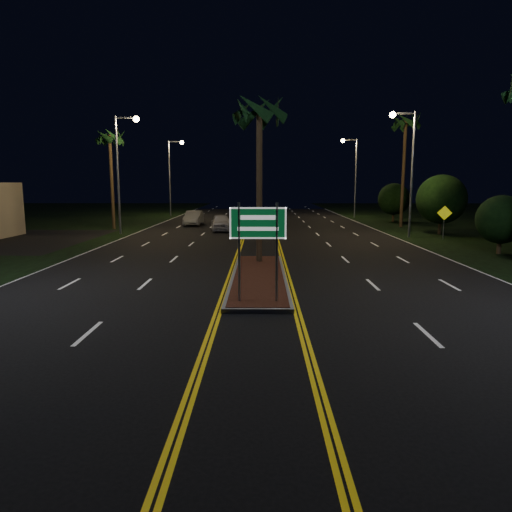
{
  "coord_description": "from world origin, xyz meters",
  "views": [
    {
      "loc": [
        0.11,
        -11.59,
        3.94
      ],
      "look_at": [
        -0.04,
        1.2,
        1.9
      ],
      "focal_mm": 32.0,
      "sensor_mm": 36.0,
      "label": 1
    }
  ],
  "objects_px": {
    "highway_sign": "(258,232)",
    "streetlight_left_far": "(172,169)",
    "shrub_far": "(394,199)",
    "median_island": "(259,277)",
    "shrub_mid": "(441,199)",
    "warning_sign": "(444,218)",
    "palm_right_far": "(406,124)",
    "car_near": "(221,221)",
    "shrub_near": "(501,220)",
    "palm_median": "(259,111)",
    "streetlight_right_mid": "(408,159)",
    "car_far": "(194,217)",
    "streetlight_right_far": "(353,168)",
    "palm_left_far": "(110,138)",
    "streetlight_left_mid": "(122,161)"
  },
  "relations": [
    {
      "from": "highway_sign",
      "to": "streetlight_left_far",
      "type": "distance_m",
      "value": 42.67
    },
    {
      "from": "streetlight_left_far",
      "to": "shrub_far",
      "type": "bearing_deg",
      "value": -18.14
    },
    {
      "from": "median_island",
      "to": "shrub_mid",
      "type": "bearing_deg",
      "value": 50.53
    },
    {
      "from": "warning_sign",
      "to": "palm_right_far",
      "type": "bearing_deg",
      "value": 105.76
    },
    {
      "from": "car_near",
      "to": "shrub_near",
      "type": "bearing_deg",
      "value": -44.12
    },
    {
      "from": "palm_median",
      "to": "car_near",
      "type": "height_order",
      "value": "palm_median"
    },
    {
      "from": "palm_right_far",
      "to": "shrub_near",
      "type": "bearing_deg",
      "value": -87.49
    },
    {
      "from": "palm_median",
      "to": "shrub_near",
      "type": "relative_size",
      "value": 2.52
    },
    {
      "from": "shrub_mid",
      "to": "median_island",
      "type": "bearing_deg",
      "value": -129.47
    },
    {
      "from": "shrub_far",
      "to": "streetlight_right_mid",
      "type": "bearing_deg",
      "value": -102.82
    },
    {
      "from": "car_far",
      "to": "palm_right_far",
      "type": "bearing_deg",
      "value": -4.62
    },
    {
      "from": "palm_median",
      "to": "shrub_mid",
      "type": "relative_size",
      "value": 1.8
    },
    {
      "from": "highway_sign",
      "to": "shrub_near",
      "type": "xyz_separation_m",
      "value": [
        13.5,
        11.2,
        -0.46
      ]
    },
    {
      "from": "median_island",
      "to": "warning_sign",
      "type": "relative_size",
      "value": 4.31
    },
    {
      "from": "streetlight_right_mid",
      "to": "car_far",
      "type": "xyz_separation_m",
      "value": [
        -16.98,
        9.86,
        -4.87
      ]
    },
    {
      "from": "shrub_near",
      "to": "shrub_far",
      "type": "relative_size",
      "value": 0.83
    },
    {
      "from": "palm_right_far",
      "to": "warning_sign",
      "type": "distance_m",
      "value": 12.01
    },
    {
      "from": "shrub_near",
      "to": "car_far",
      "type": "relative_size",
      "value": 0.7
    },
    {
      "from": "warning_sign",
      "to": "car_far",
      "type": "bearing_deg",
      "value": 164.58
    },
    {
      "from": "shrub_near",
      "to": "streetlight_right_far",
      "type": "bearing_deg",
      "value": 95.89
    },
    {
      "from": "streetlight_right_mid",
      "to": "palm_left_far",
      "type": "distance_m",
      "value": 24.26
    },
    {
      "from": "highway_sign",
      "to": "streetlight_right_mid",
      "type": "height_order",
      "value": "streetlight_right_mid"
    },
    {
      "from": "palm_median",
      "to": "shrub_near",
      "type": "height_order",
      "value": "palm_median"
    },
    {
      "from": "palm_median",
      "to": "warning_sign",
      "type": "bearing_deg",
      "value": 38.14
    },
    {
      "from": "palm_left_far",
      "to": "shrub_far",
      "type": "relative_size",
      "value": 2.22
    },
    {
      "from": "shrub_mid",
      "to": "warning_sign",
      "type": "bearing_deg",
      "value": -106.9
    },
    {
      "from": "car_near",
      "to": "warning_sign",
      "type": "xyz_separation_m",
      "value": [
        16.28,
        -5.8,
        0.73
      ]
    },
    {
      "from": "streetlight_right_mid",
      "to": "warning_sign",
      "type": "bearing_deg",
      "value": -28.43
    },
    {
      "from": "highway_sign",
      "to": "streetlight_right_far",
      "type": "distance_m",
      "value": 40.74
    },
    {
      "from": "streetlight_right_mid",
      "to": "shrub_near",
      "type": "relative_size",
      "value": 2.73
    },
    {
      "from": "median_island",
      "to": "car_near",
      "type": "height_order",
      "value": "car_near"
    },
    {
      "from": "palm_right_far",
      "to": "shrub_far",
      "type": "height_order",
      "value": "palm_right_far"
    },
    {
      "from": "median_island",
      "to": "streetlight_right_far",
      "type": "distance_m",
      "value": 37.0
    },
    {
      "from": "palm_left_far",
      "to": "car_far",
      "type": "xyz_separation_m",
      "value": [
        6.43,
        3.86,
        -6.96
      ]
    },
    {
      "from": "palm_right_far",
      "to": "shrub_far",
      "type": "bearing_deg",
      "value": 80.54
    },
    {
      "from": "highway_sign",
      "to": "shrub_far",
      "type": "distance_m",
      "value": 35.96
    },
    {
      "from": "median_island",
      "to": "streetlight_left_mid",
      "type": "distance_m",
      "value": 20.8
    },
    {
      "from": "streetlight_right_far",
      "to": "shrub_far",
      "type": "relative_size",
      "value": 2.27
    },
    {
      "from": "streetlight_right_mid",
      "to": "shrub_mid",
      "type": "xyz_separation_m",
      "value": [
        3.39,
        2.0,
        -2.93
      ]
    },
    {
      "from": "streetlight_left_mid",
      "to": "palm_median",
      "type": "height_order",
      "value": "streetlight_left_mid"
    },
    {
      "from": "car_near",
      "to": "streetlight_right_mid",
      "type": "bearing_deg",
      "value": -25.4
    },
    {
      "from": "shrub_far",
      "to": "car_far",
      "type": "distance_m",
      "value": 20.65
    },
    {
      "from": "streetlight_left_far",
      "to": "shrub_near",
      "type": "xyz_separation_m",
      "value": [
        24.11,
        -30.0,
        -3.71
      ]
    },
    {
      "from": "median_island",
      "to": "shrub_near",
      "type": "relative_size",
      "value": 3.11
    },
    {
      "from": "car_near",
      "to": "warning_sign",
      "type": "height_order",
      "value": "warning_sign"
    },
    {
      "from": "warning_sign",
      "to": "streetlight_left_far",
      "type": "bearing_deg",
      "value": 149.91
    },
    {
      "from": "median_island",
      "to": "streetlight_right_mid",
      "type": "xyz_separation_m",
      "value": [
        10.61,
        15.0,
        5.57
      ]
    },
    {
      "from": "highway_sign",
      "to": "streetlight_left_far",
      "type": "relative_size",
      "value": 0.36
    },
    {
      "from": "palm_left_far",
      "to": "car_far",
      "type": "distance_m",
      "value": 10.23
    },
    {
      "from": "highway_sign",
      "to": "palm_left_far",
      "type": "bearing_deg",
      "value": 116.92
    }
  ]
}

